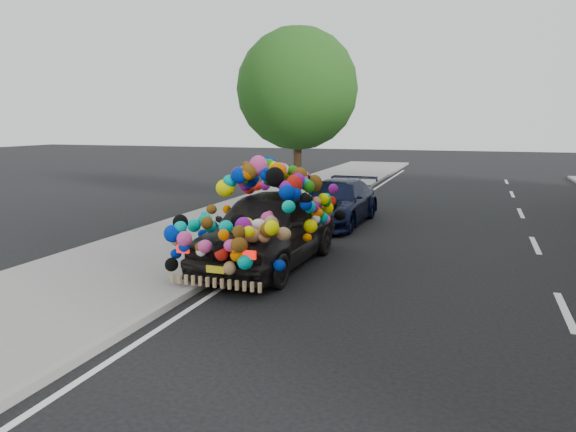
% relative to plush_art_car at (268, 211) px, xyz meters
% --- Properties ---
extents(ground, '(100.00, 100.00, 0.00)m').
position_rel_plush_art_car_xyz_m(ground, '(1.80, -1.24, -1.13)').
color(ground, black).
rests_on(ground, ground).
extents(sidewalk, '(4.00, 60.00, 0.12)m').
position_rel_plush_art_car_xyz_m(sidewalk, '(-2.50, -1.24, -1.07)').
color(sidewalk, gray).
rests_on(sidewalk, ground).
extents(kerb, '(0.15, 60.00, 0.13)m').
position_rel_plush_art_car_xyz_m(kerb, '(-0.55, -1.24, -1.06)').
color(kerb, gray).
rests_on(kerb, ground).
extents(lane_markings, '(6.00, 50.00, 0.01)m').
position_rel_plush_art_car_xyz_m(lane_markings, '(5.40, -1.24, -1.12)').
color(lane_markings, silver).
rests_on(lane_markings, ground).
extents(tree_near_sidewalk, '(4.20, 4.20, 6.13)m').
position_rel_plush_art_car_xyz_m(tree_near_sidewalk, '(-2.00, 8.26, 2.89)').
color(tree_near_sidewalk, '#332114').
rests_on(tree_near_sidewalk, ground).
extents(plush_art_car, '(2.36, 4.82, 2.20)m').
position_rel_plush_art_car_xyz_m(plush_art_car, '(0.00, 0.00, 0.00)').
color(plush_art_car, black).
rests_on(plush_art_car, ground).
extents(navy_sedan, '(1.94, 4.36, 1.24)m').
position_rel_plush_art_car_xyz_m(navy_sedan, '(0.19, 5.07, -0.51)').
color(navy_sedan, black).
rests_on(navy_sedan, ground).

